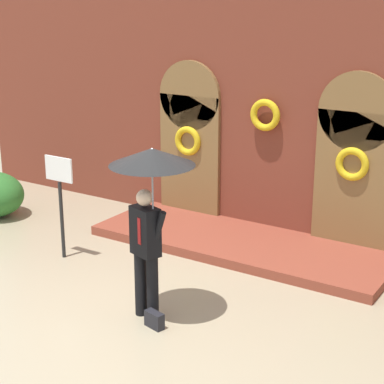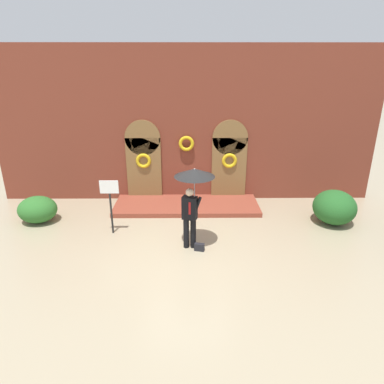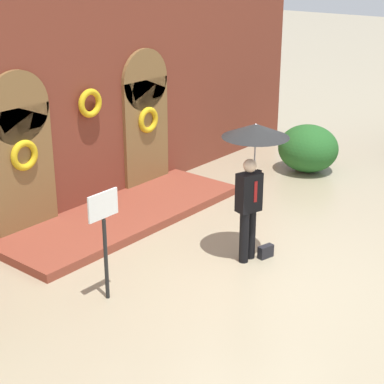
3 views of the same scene
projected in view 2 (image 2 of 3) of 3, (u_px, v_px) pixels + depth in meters
The scene contains 7 objects.
ground_plane at pixel (186, 251), 9.67m from camera, with size 80.00×80.00×0.00m, color tan.
building_facade at pixel (186, 129), 12.59m from camera, with size 14.00×2.30×5.60m.
person_with_umbrella at pixel (193, 185), 9.18m from camera, with size 1.10×1.10×2.36m.
handbag at pixel (199, 247), 9.64m from camera, with size 0.28×0.12×0.22m, color black.
sign_post at pixel (110, 198), 10.27m from camera, with size 0.56×0.06×1.72m.
shrub_left at pixel (38, 209), 11.27m from camera, with size 1.26×1.10×0.88m, color #2D6B28.
shrub_right at pixel (334, 207), 11.15m from camera, with size 1.36×1.43×1.11m, color #235B23.
Camera 2 is at (0.11, -8.44, 5.01)m, focal length 32.00 mm.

